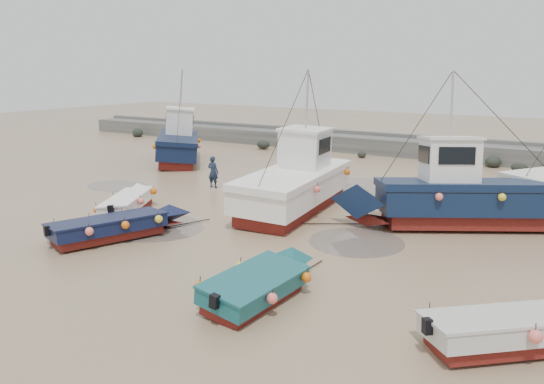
{
  "coord_description": "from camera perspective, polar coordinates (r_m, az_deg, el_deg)",
  "views": [
    {
      "loc": [
        13.23,
        -16.01,
        6.3
      ],
      "look_at": [
        2.33,
        1.83,
        1.4
      ],
      "focal_mm": 35.0,
      "sensor_mm": 36.0,
      "label": 1
    }
  ],
  "objects": [
    {
      "name": "cabin_boat_0",
      "position": [
        37.33,
        -10.16,
        5.33
      ],
      "size": [
        7.59,
        8.9,
        6.22
      ],
      "rotation": [
        0.0,
        0.0,
        0.68
      ],
      "color": "maroon",
      "rests_on": "ground"
    },
    {
      "name": "puddle_a",
      "position": [
        22.28,
        -13.15,
        -3.58
      ],
      "size": [
        4.81,
        4.81,
        0.01
      ],
      "primitive_type": "cylinder",
      "color": "#62574D",
      "rests_on": "ground"
    },
    {
      "name": "person",
      "position": [
        28.83,
        -6.31,
        0.48
      ],
      "size": [
        0.65,
        0.45,
        1.71
      ],
      "primitive_type": "imported",
      "rotation": [
        0.0,
        0.0,
        3.21
      ],
      "color": "#162137",
      "rests_on": "ground"
    },
    {
      "name": "dinghy_0",
      "position": [
        24.5,
        -14.93,
        -0.85
      ],
      "size": [
        3.35,
        5.6,
        1.43
      ],
      "rotation": [
        0.0,
        0.0,
        0.48
      ],
      "color": "maroon",
      "rests_on": "ground"
    },
    {
      "name": "dinghy_2",
      "position": [
        14.95,
        -1.22,
        -9.42
      ],
      "size": [
        2.16,
        5.6,
        1.43
      ],
      "rotation": [
        0.0,
        0.0,
        -0.06
      ],
      "color": "maroon",
      "rests_on": "ground"
    },
    {
      "name": "cabin_boat_1",
      "position": [
        24.26,
        2.96,
        1.29
      ],
      "size": [
        3.62,
        11.21,
        6.22
      ],
      "rotation": [
        0.0,
        0.0,
        0.1
      ],
      "color": "maroon",
      "rests_on": "ground"
    },
    {
      "name": "dinghy_1",
      "position": [
        20.95,
        -16.31,
        -3.32
      ],
      "size": [
        3.6,
        6.35,
        1.43
      ],
      "rotation": [
        0.0,
        0.0,
        -0.39
      ],
      "color": "maroon",
      "rests_on": "ground"
    },
    {
      "name": "ground",
      "position": [
        21.7,
        -7.81,
        -3.81
      ],
      "size": [
        120.0,
        120.0,
        0.0
      ],
      "primitive_type": "plane",
      "color": "#9B7B5C",
      "rests_on": "ground"
    },
    {
      "name": "puddle_d",
      "position": [
        28.64,
        8.68,
        0.34
      ],
      "size": [
        6.84,
        6.84,
        0.01
      ],
      "primitive_type": "cylinder",
      "color": "#62574D",
      "rests_on": "ground"
    },
    {
      "name": "seawall",
      "position": [
        40.62,
        12.21,
        4.87
      ],
      "size": [
        60.0,
        4.92,
        1.5
      ],
      "color": "slate",
      "rests_on": "ground"
    },
    {
      "name": "puddle_c",
      "position": [
        30.28,
        -16.36,
        0.65
      ],
      "size": [
        3.52,
        3.52,
        0.01
      ],
      "primitive_type": "cylinder",
      "color": "#62574D",
      "rests_on": "ground"
    },
    {
      "name": "cabin_boat_2",
      "position": [
        22.64,
        19.39,
        -0.28
      ],
      "size": [
        9.98,
        6.72,
        6.22
      ],
      "rotation": [
        0.0,
        0.0,
        2.09
      ],
      "color": "maroon",
      "rests_on": "ground"
    },
    {
      "name": "dinghy_3",
      "position": [
        13.78,
        25.71,
        -12.9
      ],
      "size": [
        5.22,
        4.68,
        1.43
      ],
      "rotation": [
        0.0,
        0.0,
        -0.86
      ],
      "color": "maroon",
      "rests_on": "ground"
    },
    {
      "name": "puddle_b",
      "position": [
        20.05,
        9.07,
        -5.28
      ],
      "size": [
        3.53,
        3.53,
        0.01
      ],
      "primitive_type": "cylinder",
      "color": "#62574D",
      "rests_on": "ground"
    }
  ]
}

